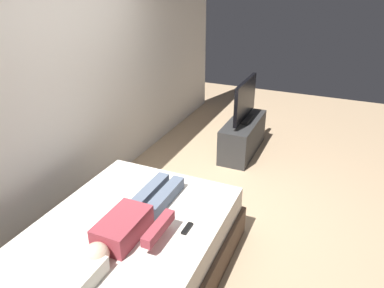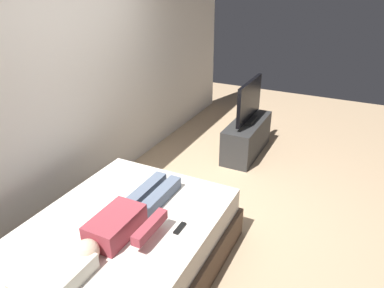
% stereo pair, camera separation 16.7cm
% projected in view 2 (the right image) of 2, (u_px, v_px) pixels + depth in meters
% --- Properties ---
extents(ground_plane, '(10.00, 10.00, 0.00)m').
position_uv_depth(ground_plane, '(204.00, 224.00, 3.84)').
color(ground_plane, tan).
extents(back_wall, '(6.40, 0.10, 2.80)m').
position_uv_depth(back_wall, '(100.00, 69.00, 4.17)').
color(back_wall, silver).
rests_on(back_wall, ground).
extents(bed, '(1.99, 1.51, 0.54)m').
position_uv_depth(bed, '(121.00, 251.00, 3.09)').
color(bed, brown).
rests_on(bed, ground).
extents(pillow, '(0.48, 0.34, 0.12)m').
position_uv_depth(pillow, '(55.00, 275.00, 2.40)').
color(pillow, silver).
rests_on(pillow, bed).
extents(person, '(1.26, 0.46, 0.18)m').
position_uv_depth(person, '(127.00, 217.00, 2.93)').
color(person, '#993842').
rests_on(person, bed).
extents(remote, '(0.15, 0.04, 0.02)m').
position_uv_depth(remote, '(180.00, 228.00, 2.92)').
color(remote, black).
rests_on(remote, bed).
extents(tv_stand, '(1.10, 0.40, 0.50)m').
position_uv_depth(tv_stand, '(247.00, 137.00, 5.23)').
color(tv_stand, '#2D2D2D').
rests_on(tv_stand, ground).
extents(tv, '(0.88, 0.20, 0.59)m').
position_uv_depth(tv, '(249.00, 102.00, 5.00)').
color(tv, black).
rests_on(tv, tv_stand).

